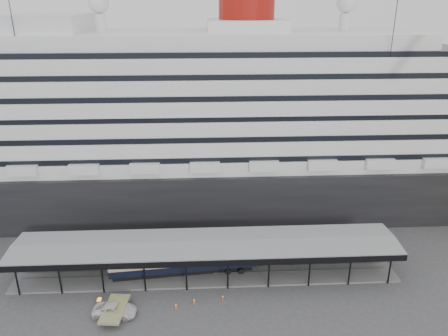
% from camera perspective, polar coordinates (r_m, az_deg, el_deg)
% --- Properties ---
extents(ground, '(200.00, 200.00, 0.00)m').
position_cam_1_polar(ground, '(63.31, -2.18, -15.99)').
color(ground, '#3E3E41').
rests_on(ground, ground).
extents(cruise_ship, '(130.00, 30.00, 43.90)m').
position_cam_1_polar(cruise_ship, '(84.86, -2.66, 7.58)').
color(cruise_ship, black).
rests_on(cruise_ship, ground).
extents(platform_canopy, '(56.00, 9.18, 5.30)m').
position_cam_1_polar(platform_canopy, '(66.05, -2.28, -11.73)').
color(platform_canopy, slate).
rests_on(platform_canopy, ground).
extents(port_truck, '(5.88, 3.21, 1.56)m').
position_cam_1_polar(port_truck, '(60.81, -14.06, -17.58)').
color(port_truck, silver).
rests_on(port_truck, ground).
extents(pullman_carriage, '(21.61, 4.75, 21.06)m').
position_cam_1_polar(pullman_carriage, '(66.02, -5.39, -11.63)').
color(pullman_carriage, black).
rests_on(pullman_carriage, ground).
extents(traffic_cone_left, '(0.47, 0.47, 0.75)m').
position_cam_1_polar(traffic_cone_left, '(61.42, -3.92, -16.92)').
color(traffic_cone_left, '#DA550C').
rests_on(traffic_cone_left, ground).
extents(traffic_cone_mid, '(0.47, 0.47, 0.78)m').
position_cam_1_polar(traffic_cone_mid, '(60.85, -6.29, -17.42)').
color(traffic_cone_mid, '#F5470D').
rests_on(traffic_cone_mid, ground).
extents(traffic_cone_right, '(0.46, 0.46, 0.70)m').
position_cam_1_polar(traffic_cone_right, '(61.97, -0.16, -16.50)').
color(traffic_cone_right, red).
rests_on(traffic_cone_right, ground).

